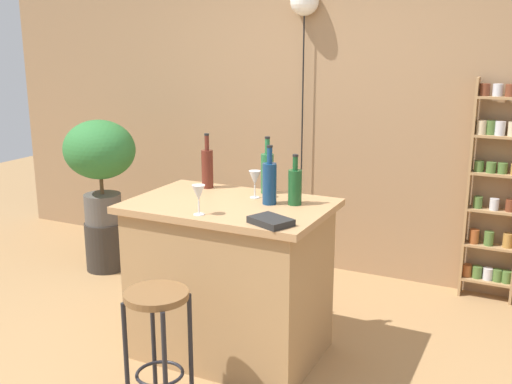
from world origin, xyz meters
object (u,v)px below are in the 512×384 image
object	(u,v)px
bottle_wine_red	(295,186)
bottle_sauce_amber	(270,182)
bottle_olive_oil	(267,172)
cookbook	(271,221)
spice_shelf	(495,189)
plant_stool	(105,246)
wine_glass_left	(199,194)
pendant_globe_light	(304,5)
bottle_vinegar	(207,167)
bar_stool	(158,324)
wine_glass_center	(255,179)
potted_plant	(100,157)

from	to	relation	value
bottle_wine_red	bottle_sauce_amber	world-z (taller)	bottle_sauce_amber
bottle_olive_oil	cookbook	world-z (taller)	bottle_olive_oil
spice_shelf	plant_stool	bearing A→B (deg)	-165.38
spice_shelf	wine_glass_left	world-z (taller)	spice_shelf
cookbook	pendant_globe_light	world-z (taller)	pendant_globe_light
bottle_olive_oil	bottle_vinegar	distance (m)	0.40
plant_stool	bottle_vinegar	size ratio (longest dim) A/B	1.15
bottle_sauce_amber	cookbook	size ratio (longest dim) A/B	1.62
bar_stool	pendant_globe_light	bearing A→B (deg)	93.43
bottle_wine_red	pendant_globe_light	xyz separation A→B (m)	(-0.52, 1.41, 1.06)
bar_stool	bottle_wine_red	bearing A→B (deg)	65.08
bottle_olive_oil	cookbook	distance (m)	0.66
bottle_olive_oil	wine_glass_center	world-z (taller)	bottle_olive_oil
spice_shelf	bottle_vinegar	bearing A→B (deg)	-142.12
wine_glass_left	pendant_globe_light	xyz separation A→B (m)	(-0.14, 1.83, 1.06)
wine_glass_left	potted_plant	bearing A→B (deg)	146.07
bottle_sauce_amber	bottle_olive_oil	bearing A→B (deg)	117.82
bottle_olive_oil	pendant_globe_light	size ratio (longest dim) A/B	0.15
plant_stool	wine_glass_center	distance (m)	1.97
bottle_sauce_amber	wine_glass_left	size ratio (longest dim) A/B	2.08
bottle_vinegar	pendant_globe_light	distance (m)	1.65
plant_stool	bottle_olive_oil	world-z (taller)	bottle_olive_oil
bar_stool	bottle_wine_red	size ratio (longest dim) A/B	2.26
wine_glass_center	bottle_olive_oil	bearing A→B (deg)	83.06
spice_shelf	potted_plant	distance (m)	3.01
bottle_olive_oil	wine_glass_center	size ratio (longest dim) A/B	2.13
bar_stool	bottle_olive_oil	world-z (taller)	bottle_olive_oil
potted_plant	bottle_sauce_amber	xyz separation A→B (m)	(1.81, -0.68, 0.13)
wine_glass_left	wine_glass_center	world-z (taller)	same
plant_stool	cookbook	bearing A→B (deg)	-27.71
bottle_sauce_amber	bottle_wine_red	bearing A→B (deg)	20.80
spice_shelf	bottle_vinegar	xyz separation A→B (m)	(-1.62, -1.26, 0.25)
spice_shelf	bottle_wine_red	bearing A→B (deg)	-124.77
wine_glass_center	pendant_globe_light	xyz separation A→B (m)	(-0.25, 1.37, 1.06)
bottle_olive_oil	wine_glass_left	size ratio (longest dim) A/B	2.13
bottle_sauce_amber	potted_plant	bearing A→B (deg)	159.31
wine_glass_left	cookbook	bearing A→B (deg)	1.25
potted_plant	bottle_wine_red	xyz separation A→B (m)	(1.94, -0.63, 0.11)
wine_glass_left	pendant_globe_light	distance (m)	2.12
bar_stool	cookbook	size ratio (longest dim) A/B	3.13
potted_plant	pendant_globe_light	bearing A→B (deg)	28.68
spice_shelf	bottle_sauce_amber	distance (m)	1.83
spice_shelf	bar_stool	bearing A→B (deg)	-121.31
bottle_olive_oil	pendant_globe_light	world-z (taller)	pendant_globe_light
potted_plant	wine_glass_center	distance (m)	1.78
bar_stool	cookbook	xyz separation A→B (m)	(0.42, 0.42, 0.48)
bottle_sauce_amber	wine_glass_left	distance (m)	0.44
bottle_olive_oil	bottle_wine_red	bearing A→B (deg)	-34.54
spice_shelf	plant_stool	world-z (taller)	spice_shelf
plant_stool	bottle_olive_oil	distance (m)	1.96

